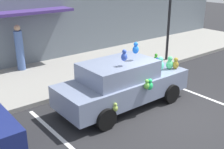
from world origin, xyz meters
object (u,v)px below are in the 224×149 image
street_lamp_post (170,5)px  pedestrian_near_shopfront (20,49)px  teddy_bear_on_sidewalk (111,66)px  plush_covered_car (123,83)px

street_lamp_post → pedestrian_near_shopfront: (-6.02, 2.96, -1.67)m
teddy_bear_on_sidewalk → pedestrian_near_shopfront: 3.96m
teddy_bear_on_sidewalk → street_lamp_post: 4.06m
street_lamp_post → pedestrian_near_shopfront: bearing=153.9°
teddy_bear_on_sidewalk → pedestrian_near_shopfront: bearing=131.7°
plush_covered_car → street_lamp_post: (4.66, 2.19, 1.94)m
plush_covered_car → pedestrian_near_shopfront: 5.33m
teddy_bear_on_sidewalk → street_lamp_post: (3.41, -0.03, 2.21)m
plush_covered_car → pedestrian_near_shopfront: (-1.37, 5.14, 0.27)m
plush_covered_car → teddy_bear_on_sidewalk: (1.24, 2.21, -0.27)m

